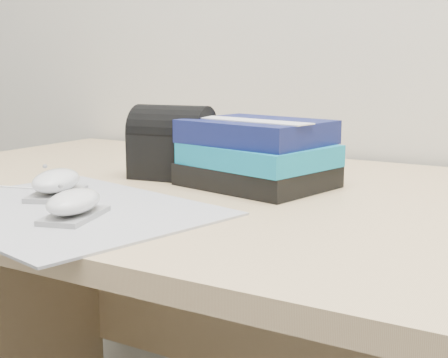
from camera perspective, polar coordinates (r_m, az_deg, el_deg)
The scene contains 6 objects.
desk at distance 1.09m, azimuth 8.34°, elevation -13.18°, with size 1.60×0.80×0.73m.
mousepad at distance 0.89m, azimuth -14.37°, elevation -2.71°, with size 0.40×0.31×0.00m, color gray.
mouse_rear at distance 0.97m, azimuth -15.09°, elevation -0.35°, with size 0.10×0.13×0.05m.
mouse_front at distance 0.83m, azimuth -13.57°, elevation -2.25°, with size 0.08×0.11×0.04m.
book_stack at distance 1.03m, azimuth 3.06°, elevation 2.31°, with size 0.26×0.22×0.11m.
pouch at distance 1.11m, azimuth -4.72°, elevation 3.32°, with size 0.15×0.11×0.13m.
Camera 1 is at (0.37, 0.72, 0.93)m, focal length 50.00 mm.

